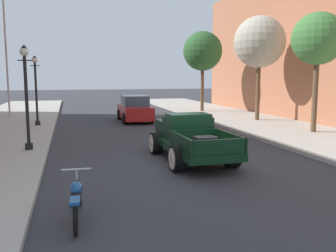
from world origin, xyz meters
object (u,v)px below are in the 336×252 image
(flagpole, at_px, (9,32))
(street_tree_third, at_px, (203,51))
(street_lamp_near, at_px, (26,89))
(motorcycle_parked, at_px, (76,199))
(street_lamp_far, at_px, (36,85))
(hotrod_truck_dark_green, at_px, (188,137))
(street_tree_nearest, at_px, (318,39))
(car_background_red, at_px, (135,109))
(street_tree_second, at_px, (259,42))

(flagpole, distance_m, street_tree_third, 13.89)
(street_lamp_near, bearing_deg, motorcycle_parked, -77.44)
(street_lamp_far, relative_size, flagpole, 0.42)
(hotrod_truck_dark_green, bearing_deg, flagpole, 117.63)
(street_tree_nearest, distance_m, street_tree_third, 11.93)
(hotrod_truck_dark_green, bearing_deg, motorcycle_parked, -129.36)
(street_lamp_near, height_order, street_tree_nearest, street_tree_nearest)
(street_lamp_near, distance_m, street_tree_nearest, 13.34)
(motorcycle_parked, height_order, street_tree_third, street_tree_third)
(street_tree_nearest, relative_size, street_tree_third, 0.93)
(street_lamp_near, bearing_deg, car_background_red, 57.76)
(hotrod_truck_dark_green, bearing_deg, street_lamp_far, 120.92)
(motorcycle_parked, bearing_deg, flagpole, 101.01)
(motorcycle_parked, xyz_separation_m, street_lamp_near, (-1.59, 7.12, 1.94))
(hotrod_truck_dark_green, xyz_separation_m, car_background_red, (0.04, 11.13, 0.01))
(street_lamp_far, relative_size, street_tree_third, 0.62)
(car_background_red, bearing_deg, street_tree_third, 34.21)
(hotrod_truck_dark_green, bearing_deg, car_background_red, 89.79)
(hotrod_truck_dark_green, height_order, street_lamp_far, street_lamp_far)
(street_tree_nearest, bearing_deg, street_lamp_near, -175.26)
(street_lamp_near, height_order, street_lamp_far, same)
(flagpole, xyz_separation_m, street_tree_third, (13.84, 0.59, -0.99))
(street_lamp_near, xyz_separation_m, street_lamp_far, (-0.25, 7.22, 0.00))
(street_lamp_far, bearing_deg, hotrod_truck_dark_green, -59.08)
(motorcycle_parked, height_order, car_background_red, car_background_red)
(hotrod_truck_dark_green, relative_size, street_tree_second, 0.78)
(street_lamp_far, bearing_deg, street_tree_second, -3.77)
(motorcycle_parked, bearing_deg, car_background_red, 76.05)
(hotrod_truck_dark_green, distance_m, street_tree_nearest, 9.20)
(street_tree_second, bearing_deg, hotrod_truck_dark_green, -130.38)
(car_background_red, height_order, street_tree_second, street_tree_second)
(flagpole, relative_size, street_tree_third, 1.48)
(flagpole, distance_m, street_tree_nearest, 19.03)
(street_tree_second, relative_size, street_tree_third, 1.03)
(street_tree_third, bearing_deg, car_background_red, -145.79)
(motorcycle_parked, distance_m, street_tree_third, 22.84)
(street_tree_nearest, height_order, street_tree_second, street_tree_second)
(car_background_red, xyz_separation_m, street_tree_second, (7.37, -2.42, 4.17))
(hotrod_truck_dark_green, distance_m, flagpole, 17.32)
(car_background_red, distance_m, flagpole, 9.87)
(motorcycle_parked, height_order, street_tree_nearest, street_tree_nearest)
(street_lamp_far, bearing_deg, car_background_red, 15.02)
(car_background_red, height_order, street_lamp_near, street_lamp_near)
(street_lamp_far, height_order, flagpole, flagpole)
(hotrod_truck_dark_green, xyz_separation_m, street_lamp_far, (-5.74, 9.58, 1.63))
(street_lamp_near, relative_size, street_tree_second, 0.60)
(motorcycle_parked, relative_size, street_tree_nearest, 0.37)
(street_lamp_far, bearing_deg, street_lamp_near, -88.06)
(street_tree_third, bearing_deg, street_tree_second, -79.17)
(hotrod_truck_dark_green, relative_size, street_tree_third, 0.81)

